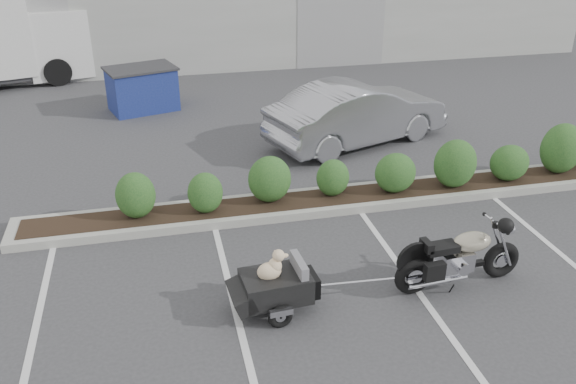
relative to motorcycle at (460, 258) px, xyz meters
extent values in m
plane|color=#38383A|center=(-1.83, 0.77, -0.47)|extent=(90.00, 90.00, 0.00)
cube|color=#9E9E93|center=(-0.83, 2.97, -0.40)|extent=(12.00, 1.00, 0.15)
torus|color=black|center=(-0.73, -0.03, -0.18)|extent=(0.61, 0.19, 0.60)
torus|color=black|center=(0.74, 0.07, -0.18)|extent=(0.61, 0.19, 0.60)
cylinder|color=silver|center=(-0.73, -0.03, -0.18)|extent=(0.26, 0.12, 0.25)
cylinder|color=silver|center=(0.74, 0.07, -0.18)|extent=(0.22, 0.10, 0.21)
cylinder|color=silver|center=(0.68, -0.02, 0.15)|extent=(0.39, 0.07, 0.79)
cylinder|color=silver|center=(0.67, 0.16, 0.15)|extent=(0.39, 0.07, 0.79)
cylinder|color=silver|center=(0.53, 0.06, 0.49)|extent=(0.07, 0.62, 0.03)
cylinder|color=silver|center=(0.78, 0.07, 0.35)|extent=(0.12, 0.17, 0.16)
sphere|color=black|center=(0.52, -0.21, 0.59)|extent=(0.25, 0.25, 0.23)
cube|color=silver|center=(-0.06, 0.02, -0.05)|extent=(0.51, 0.34, 0.30)
cube|color=black|center=(0.03, 0.02, -0.16)|extent=(0.81, 0.14, 0.07)
ellipsoid|color=#B9B095|center=(0.18, 0.03, 0.24)|extent=(0.61, 0.37, 0.29)
cube|color=black|center=(-0.33, 0.00, 0.22)|extent=(0.51, 0.30, 0.11)
cube|color=black|center=(-0.57, -0.02, 0.30)|extent=(0.12, 0.27, 0.14)
cylinder|color=silver|center=(-0.41, -0.17, -0.24)|extent=(0.94, 0.14, 0.08)
cylinder|color=silver|center=(-0.43, 0.15, -0.24)|extent=(0.94, 0.14, 0.08)
cube|color=black|center=(-0.53, -0.27, 0.02)|extent=(0.31, 0.15, 0.27)
cube|color=black|center=(-2.77, 0.02, -0.07)|extent=(0.98, 0.70, 0.37)
cube|color=slate|center=(-2.43, 0.04, 0.17)|extent=(0.14, 0.56, 0.27)
cube|color=slate|center=(-2.72, 0.02, 0.02)|extent=(0.66, 0.59, 0.04)
cube|color=black|center=(-3.26, -0.01, -0.14)|extent=(0.38, 0.66, 0.33)
cube|color=black|center=(-2.27, 0.05, -0.12)|extent=(0.21, 0.46, 0.30)
torus|color=black|center=(-2.79, -0.36, -0.31)|extent=(0.35, 0.12, 0.35)
torus|color=black|center=(-2.84, 0.39, -0.31)|extent=(0.35, 0.12, 0.35)
cube|color=silver|center=(-2.78, -0.40, -0.21)|extent=(0.32, 0.09, 0.09)
cube|color=silver|center=(-2.84, 0.43, -0.21)|extent=(0.32, 0.09, 0.09)
cylinder|color=black|center=(-2.81, 0.02, -0.31)|extent=(0.09, 0.80, 0.04)
cylinder|color=silver|center=(-2.06, 0.07, -0.18)|extent=(0.54, 0.07, 0.03)
ellipsoid|color=beige|center=(-2.86, 0.02, 0.18)|extent=(0.35, 0.25, 0.27)
ellipsoid|color=beige|center=(-2.78, 0.02, 0.25)|extent=(0.20, 0.19, 0.25)
sphere|color=beige|center=(-2.72, 0.03, 0.41)|extent=(0.18, 0.18, 0.17)
ellipsoid|color=beige|center=(-2.64, 0.03, 0.39)|extent=(0.13, 0.08, 0.06)
sphere|color=black|center=(-2.59, 0.04, 0.39)|extent=(0.03, 0.03, 0.03)
ellipsoid|color=beige|center=(-2.76, -0.02, 0.43)|extent=(0.05, 0.04, 0.09)
ellipsoid|color=beige|center=(-2.76, 0.07, 0.43)|extent=(0.05, 0.04, 0.09)
cylinder|color=beige|center=(-2.75, -0.03, 0.08)|extent=(0.04, 0.04, 0.11)
cylinder|color=beige|center=(-2.75, 0.08, 0.08)|extent=(0.04, 0.04, 0.11)
imported|color=#A9A9B0|center=(0.42, 5.91, 0.24)|extent=(4.61, 2.88, 1.44)
cube|color=navy|center=(-4.41, 9.51, 0.09)|extent=(1.93, 1.55, 1.12)
cube|color=#2D2D30|center=(-4.41, 9.51, 0.67)|extent=(2.04, 1.66, 0.06)
cube|color=silver|center=(-6.98, 13.53, 0.67)|extent=(2.30, 2.50, 2.02)
cube|color=black|center=(-6.98, 13.53, 0.40)|extent=(0.51, 1.70, 0.92)
cylinder|color=black|center=(-6.90, 12.51, -0.06)|extent=(0.86, 0.45, 0.82)
cylinder|color=black|center=(-7.41, 14.46, -0.06)|extent=(0.86, 0.45, 0.82)
camera|label=1|loc=(-4.18, -6.83, 4.82)|focal=38.00mm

